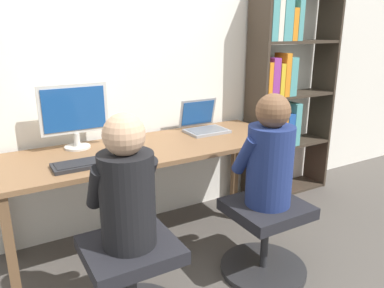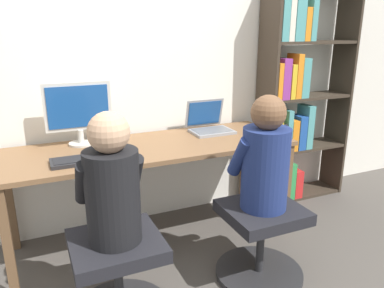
{
  "view_description": "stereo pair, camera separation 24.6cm",
  "coord_description": "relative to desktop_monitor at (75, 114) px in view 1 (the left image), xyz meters",
  "views": [
    {
      "loc": [
        -0.95,
        -1.87,
        1.47
      ],
      "look_at": [
        0.22,
        0.17,
        0.75
      ],
      "focal_mm": 35.0,
      "sensor_mm": 36.0,
      "label": 1
    },
    {
      "loc": [
        -0.73,
        -1.98,
        1.47
      ],
      "look_at": [
        0.22,
        0.17,
        0.75
      ],
      "focal_mm": 35.0,
      "sensor_mm": 36.0,
      "label": 2
    }
  ],
  "objects": [
    {
      "name": "laptop",
      "position": [
        0.94,
        -0.05,
        -0.18
      ],
      "size": [
        0.31,
        0.28,
        0.24
      ],
      "color": "gray",
      "rests_on": "desk"
    },
    {
      "name": "desktop_monitor",
      "position": [
        0.0,
        0.0,
        0.0
      ],
      "size": [
        0.43,
        0.17,
        0.42
      ],
      "color": "beige",
      "rests_on": "desk"
    },
    {
      "name": "desk",
      "position": [
        0.43,
        -0.2,
        -0.3
      ],
      "size": [
        1.93,
        0.66,
        0.72
      ],
      "color": "brown",
      "rests_on": "ground_plane"
    },
    {
      "name": "computer_mouse_by_keyboard",
      "position": [
        0.25,
        -0.33,
        -0.21
      ],
      "size": [
        0.06,
        0.11,
        0.03
      ],
      "color": "black",
      "rests_on": "desk"
    },
    {
      "name": "ground_plane",
      "position": [
        0.43,
        -0.54,
        -0.95
      ],
      "size": [
        14.0,
        14.0,
        0.0
      ],
      "primitive_type": "plane",
      "color": "#4C4742"
    },
    {
      "name": "office_chair_right",
      "position": [
        0.9,
        -0.86,
        -0.7
      ],
      "size": [
        0.54,
        0.54,
        0.47
      ],
      "color": "#262628",
      "rests_on": "ground_plane"
    },
    {
      "name": "bookshelf",
      "position": [
        1.76,
        -0.01,
        -0.07
      ],
      "size": [
        0.83,
        0.27,
        1.83
      ],
      "color": "#382D23",
      "rests_on": "ground_plane"
    },
    {
      "name": "person_at_laptop",
      "position": [
        0.9,
        -0.86,
        -0.18
      ],
      "size": [
        0.33,
        0.3,
        0.67
      ],
      "color": "navy",
      "rests_on": "office_chair_right"
    },
    {
      "name": "office_chair_left",
      "position": [
        0.02,
        -0.86,
        -0.7
      ],
      "size": [
        0.54,
        0.54,
        0.47
      ],
      "color": "#262628",
      "rests_on": "ground_plane"
    },
    {
      "name": "keyboard",
      "position": [
        -0.01,
        -0.36,
        -0.21
      ],
      "size": [
        0.42,
        0.16,
        0.03
      ],
      "color": "#232326",
      "rests_on": "desk"
    },
    {
      "name": "wall_back",
      "position": [
        0.43,
        0.19,
        0.35
      ],
      "size": [
        10.0,
        0.05,
        2.6
      ],
      "color": "white",
      "rests_on": "ground_plane"
    },
    {
      "name": "person_at_monitor",
      "position": [
        0.02,
        -0.86,
        -0.19
      ],
      "size": [
        0.32,
        0.3,
        0.65
      ],
      "color": "black",
      "rests_on": "office_chair_left"
    }
  ]
}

